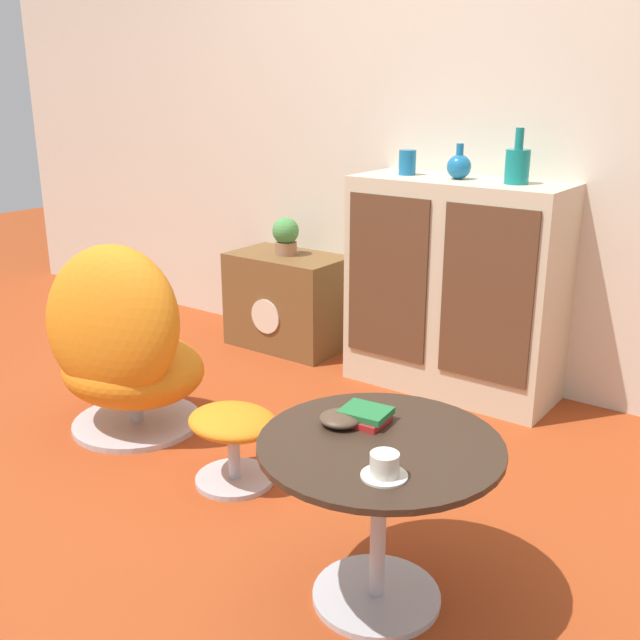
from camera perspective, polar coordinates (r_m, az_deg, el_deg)
name	(u,v)px	position (r m, az deg, el deg)	size (l,w,h in m)	color
ground_plane	(183,503)	(2.74, -10.41, -13.57)	(12.00, 12.00, 0.00)	#9E3D19
wall_back	(433,105)	(3.72, 8.62, 15.90)	(6.40, 0.06, 2.60)	beige
sideboard	(454,288)	(3.51, 10.20, 2.44)	(0.98, 0.40, 0.99)	beige
tv_console	(288,301)	(4.10, -2.47, 1.47)	(0.63, 0.39, 0.52)	brown
egg_chair	(123,349)	(3.16, -14.79, -2.13)	(0.73, 0.70, 0.83)	#B7B7BC
ottoman	(233,432)	(2.75, -6.64, -8.44)	(0.34, 0.29, 0.29)	#B7B7BC
coffee_table	(379,488)	(2.09, 4.54, -12.65)	(0.66, 0.66, 0.50)	#B7B7BC
vase_leftmost	(408,162)	(3.54, 6.70, 11.84)	(0.08, 0.08, 0.11)	#196699
vase_inner_left	(459,166)	(3.42, 10.55, 11.45)	(0.11, 0.11, 0.16)	#196699
vase_inner_right	(517,165)	(3.31, 14.81, 11.37)	(0.10, 0.10, 0.23)	#147A75
potted_plant	(286,235)	(4.02, -2.63, 6.47)	(0.14, 0.14, 0.20)	#996B4C
teacup	(384,467)	(1.85, 4.93, -11.12)	(0.12, 0.12, 0.06)	silver
book_stack	(364,415)	(2.12, 3.39, -7.27)	(0.15, 0.13, 0.04)	red
bowl	(340,419)	(2.10, 1.55, -7.53)	(0.12, 0.12, 0.04)	#4C3828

